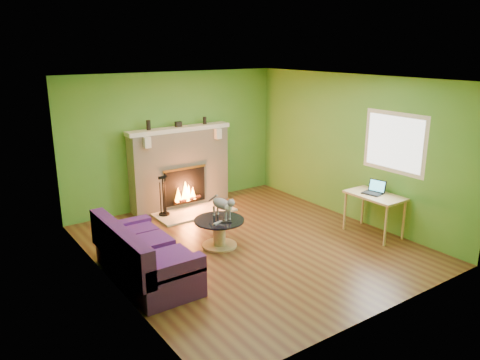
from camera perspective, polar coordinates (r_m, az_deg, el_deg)
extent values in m
plane|color=#512917|center=(7.56, 1.21, -7.86)|extent=(5.00, 5.00, 0.00)
plane|color=white|center=(6.93, 1.34, 12.21)|extent=(5.00, 5.00, 0.00)
plane|color=#478B2D|center=(9.22, -7.96, 4.88)|extent=(5.00, 0.00, 5.00)
plane|color=#478B2D|center=(5.41, 17.12, -3.74)|extent=(5.00, 0.00, 5.00)
plane|color=#478B2D|center=(6.13, -15.97, -1.32)|extent=(0.00, 5.00, 5.00)
plane|color=#478B2D|center=(8.62, 13.47, 3.81)|extent=(0.00, 5.00, 5.00)
plane|color=silver|center=(8.01, 18.32, 4.34)|extent=(0.00, 1.20, 1.20)
plane|color=white|center=(8.00, 18.29, 4.34)|extent=(0.00, 1.06, 1.06)
cube|color=beige|center=(9.19, -7.33, 1.35)|extent=(2.00, 0.35, 1.50)
cube|color=black|center=(9.11, -6.70, -0.79)|extent=(0.85, 0.03, 0.68)
cube|color=gold|center=(9.01, -6.75, 1.39)|extent=(0.91, 0.02, 0.04)
cylinder|color=black|center=(9.17, -6.54, -2.51)|extent=(0.55, 0.07, 0.07)
cube|color=silver|center=(9.00, -7.42, 6.18)|extent=(2.10, 0.28, 0.08)
cube|color=silver|center=(8.54, -11.27, 4.51)|extent=(0.12, 0.10, 0.20)
cube|color=silver|center=(9.23, -2.71, 5.66)|extent=(0.12, 0.10, 0.20)
cube|color=beige|center=(8.97, -5.59, -3.90)|extent=(1.50, 0.75, 0.03)
cube|color=silver|center=(9.00, -7.42, 6.18)|extent=(2.10, 0.28, 0.08)
cube|color=#541B67|center=(6.60, -11.23, -9.98)|extent=(0.82, 1.81, 0.41)
cube|color=#541B67|center=(6.33, -14.38, -7.82)|extent=(0.19, 1.81, 0.51)
cube|color=#541B67|center=(5.82, -8.05, -10.69)|extent=(0.82, 0.19, 0.20)
cube|color=#541B67|center=(7.19, -14.00, -5.66)|extent=(0.82, 0.19, 0.20)
cube|color=#541B67|center=(6.08, -8.97, -9.49)|extent=(0.65, 0.48, 0.11)
cube|color=#541B67|center=(6.58, -11.32, -7.55)|extent=(0.65, 0.48, 0.11)
cube|color=#541B67|center=(7.02, -13.02, -6.13)|extent=(0.65, 0.48, 0.11)
cylinder|color=tan|center=(7.51, -2.52, -7.92)|extent=(0.55, 0.55, 0.03)
cylinder|color=tan|center=(7.43, -2.54, -6.46)|extent=(0.20, 0.20, 0.39)
cylinder|color=black|center=(7.35, -2.56, -4.93)|extent=(0.79, 0.79, 0.02)
cube|color=tan|center=(8.04, 16.17, -1.84)|extent=(0.55, 0.95, 0.04)
cylinder|color=tan|center=(7.73, 17.34, -5.40)|extent=(0.04, 0.04, 0.66)
cylinder|color=tan|center=(8.08, 19.34, -4.66)|extent=(0.04, 0.04, 0.66)
cylinder|color=tan|center=(8.24, 12.68, -3.71)|extent=(0.04, 0.04, 0.66)
cylinder|color=tan|center=(8.57, 14.75, -3.09)|extent=(0.04, 0.04, 0.66)
cube|color=gray|center=(7.20, -2.72, -5.22)|extent=(0.18, 0.10, 0.02)
cube|color=black|center=(7.21, -1.66, -5.17)|extent=(0.16, 0.12, 0.02)
cylinder|color=black|center=(8.74, -11.10, 6.59)|extent=(0.08, 0.08, 0.18)
cylinder|color=black|center=(9.28, -4.32, 7.26)|extent=(0.07, 0.07, 0.14)
cube|color=black|center=(9.01, -7.52, 6.77)|extent=(0.12, 0.08, 0.10)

